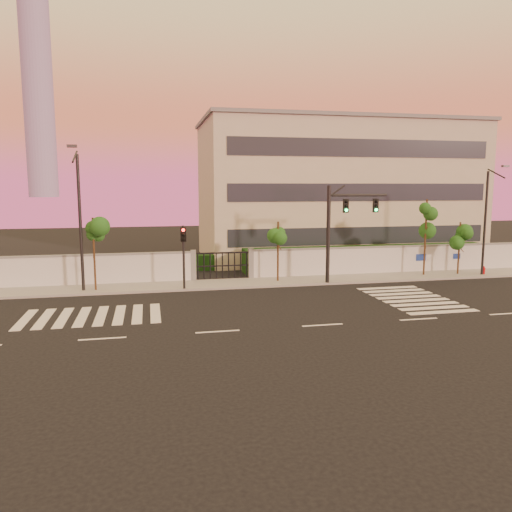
% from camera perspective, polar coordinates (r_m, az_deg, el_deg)
% --- Properties ---
extents(ground, '(120.00, 120.00, 0.00)m').
position_cam_1_polar(ground, '(23.99, 7.61, -7.85)').
color(ground, black).
rests_on(ground, ground).
extents(sidewalk, '(60.00, 3.00, 0.15)m').
position_cam_1_polar(sidewalk, '(33.77, 1.58, -2.98)').
color(sidewalk, gray).
rests_on(sidewalk, ground).
extents(perimeter_wall, '(60.00, 0.36, 2.20)m').
position_cam_1_polar(perimeter_wall, '(35.06, 1.17, -0.92)').
color(perimeter_wall, silver).
rests_on(perimeter_wall, ground).
extents(hedge_row, '(41.00, 4.25, 1.80)m').
position_cam_1_polar(hedge_row, '(37.97, 1.77, -0.61)').
color(hedge_row, black).
rests_on(hedge_row, ground).
extents(institutional_building, '(24.40, 12.40, 12.25)m').
position_cam_1_polar(institutional_building, '(46.83, 9.05, 7.50)').
color(institutional_building, '#B4B098').
rests_on(institutional_building, ground).
extents(distant_skyscraper, '(16.00, 16.00, 118.00)m').
position_cam_1_polar(distant_skyscraper, '(312.00, -23.70, 17.66)').
color(distant_skyscraper, gray).
rests_on(distant_skyscraper, ground).
extents(road_markings, '(57.00, 7.62, 0.02)m').
position_cam_1_polar(road_markings, '(27.02, 1.73, -5.94)').
color(road_markings, silver).
rests_on(road_markings, ground).
extents(street_tree_c, '(1.49, 1.19, 4.62)m').
position_cam_1_polar(street_tree_c, '(31.99, -18.05, 2.02)').
color(street_tree_c, '#382314').
rests_on(street_tree_c, ground).
extents(street_tree_d, '(1.59, 1.27, 4.15)m').
position_cam_1_polar(street_tree_d, '(33.45, 2.57, 2.08)').
color(street_tree_d, '#382314').
rests_on(street_tree_d, ground).
extents(street_tree_e, '(1.59, 1.27, 5.58)m').
position_cam_1_polar(street_tree_e, '(37.67, 18.89, 3.92)').
color(street_tree_e, '#382314').
rests_on(street_tree_e, ground).
extents(street_tree_f, '(1.57, 1.25, 3.92)m').
position_cam_1_polar(street_tree_f, '(38.99, 22.27, 2.08)').
color(street_tree_f, '#382314').
rests_on(street_tree_f, ground).
extents(traffic_signal_main, '(4.14, 0.43, 6.54)m').
position_cam_1_polar(traffic_signal_main, '(33.32, 9.62, 3.81)').
color(traffic_signal_main, black).
rests_on(traffic_signal_main, ground).
extents(traffic_signal_secondary, '(0.32, 0.32, 4.10)m').
position_cam_1_polar(traffic_signal_secondary, '(31.18, -8.28, 0.71)').
color(traffic_signal_secondary, black).
rests_on(traffic_signal_secondary, ground).
extents(streetlight_west, '(0.53, 2.12, 8.80)m').
position_cam_1_polar(streetlight_west, '(31.80, -19.52, 4.37)').
color(streetlight_west, black).
rests_on(streetlight_west, ground).
extents(streetlight_east, '(0.47, 1.90, 7.90)m').
position_cam_1_polar(streetlight_east, '(39.21, 24.88, 4.00)').
color(streetlight_east, black).
rests_on(streetlight_east, ground).
extents(fire_hydrant, '(0.29, 0.27, 0.73)m').
position_cam_1_polar(fire_hydrant, '(39.92, 24.56, -1.58)').
color(fire_hydrant, '#AC0B10').
rests_on(fire_hydrant, ground).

